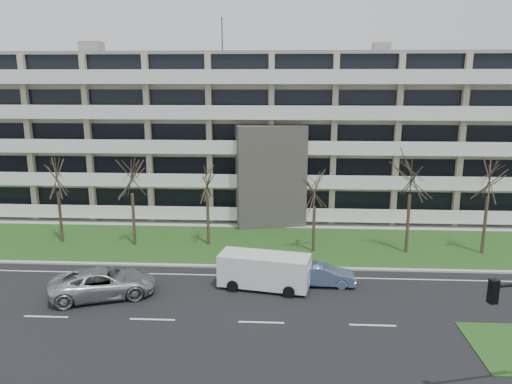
{
  "coord_description": "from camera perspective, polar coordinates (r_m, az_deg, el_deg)",
  "views": [
    {
      "loc": [
        1.09,
        -24.82,
        12.94
      ],
      "look_at": [
        -0.84,
        10.0,
        4.99
      ],
      "focal_mm": 35.0,
      "sensor_mm": 36.0,
      "label": 1
    }
  ],
  "objects": [
    {
      "name": "sidewalk",
      "position": [
        45.21,
        1.66,
        -3.74
      ],
      "size": [
        90.0,
        2.0,
        0.08
      ],
      "primitive_type": "cube",
      "color": "#B2B2AD",
      "rests_on": "ground"
    },
    {
      "name": "grass_verge",
      "position": [
        39.97,
        1.44,
        -6.0
      ],
      "size": [
        90.0,
        10.0,
        0.06
      ],
      "primitive_type": "cube",
      "color": "#224C19",
      "rests_on": "ground"
    },
    {
      "name": "tree_2",
      "position": [
        39.57,
        -14.1,
        2.15
      ],
      "size": [
        3.77,
        3.77,
        7.54
      ],
      "color": "#382B21",
      "rests_on": "ground"
    },
    {
      "name": "tree_3",
      "position": [
        38.77,
        -5.62,
        1.64
      ],
      "size": [
        3.51,
        3.51,
        7.01
      ],
      "color": "#382B21",
      "rests_on": "ground"
    },
    {
      "name": "tree_6",
      "position": [
        40.2,
        25.18,
        1.85
      ],
      "size": [
        3.94,
        3.94,
        7.87
      ],
      "color": "#382B21",
      "rests_on": "ground"
    },
    {
      "name": "tree_4",
      "position": [
        37.28,
        6.74,
        0.42
      ],
      "size": [
        3.2,
        3.2,
        6.41
      ],
      "color": "#382B21",
      "rests_on": "ground"
    },
    {
      "name": "lane_edge_line",
      "position": [
        33.9,
        1.1,
        -9.59
      ],
      "size": [
        90.0,
        0.12,
        0.01
      ],
      "primitive_type": "cube",
      "color": "white",
      "rests_on": "ground"
    },
    {
      "name": "tree_5",
      "position": [
        38.3,
        17.34,
        2.26
      ],
      "size": [
        4.05,
        4.05,
        8.09
      ],
      "color": "#382B21",
      "rests_on": "ground"
    },
    {
      "name": "white_van",
      "position": [
        31.66,
        1.1,
        -8.71
      ],
      "size": [
        5.94,
        3.12,
        2.19
      ],
      "rotation": [
        0.0,
        0.0,
        -0.19
      ],
      "color": "white",
      "rests_on": "ground"
    },
    {
      "name": "tree_1",
      "position": [
        42.09,
        -21.87,
        2.19
      ],
      "size": [
        3.75,
        3.75,
        7.5
      ],
      "color": "#382B21",
      "rests_on": "ground"
    },
    {
      "name": "ground",
      "position": [
        28.01,
        0.6,
        -14.67
      ],
      "size": [
        160.0,
        160.0,
        0.0
      ],
      "primitive_type": "plane",
      "color": "black",
      "rests_on": "ground"
    },
    {
      "name": "blue_sedan",
      "position": [
        32.58,
        7.57,
        -9.36
      ],
      "size": [
        4.22,
        1.56,
        1.38
      ],
      "primitive_type": "imported",
      "rotation": [
        0.0,
        0.0,
        1.55
      ],
      "color": "#708EC2",
      "rests_on": "ground"
    },
    {
      "name": "curb",
      "position": [
        35.27,
        1.19,
        -8.58
      ],
      "size": [
        90.0,
        0.35,
        0.12
      ],
      "primitive_type": "cube",
      "color": "#B2B2AD",
      "rests_on": "ground"
    },
    {
      "name": "silver_pickup",
      "position": [
        32.02,
        -17.03,
        -9.9
      ],
      "size": [
        6.82,
        4.76,
        1.73
      ],
      "primitive_type": "imported",
      "rotation": [
        0.0,
        0.0,
        1.91
      ],
      "color": "#B4B6BB",
      "rests_on": "ground"
    },
    {
      "name": "apartment_building",
      "position": [
        50.43,
        1.92,
        6.78
      ],
      "size": [
        60.5,
        15.1,
        18.75
      ],
      "color": "tan",
      "rests_on": "ground"
    }
  ]
}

